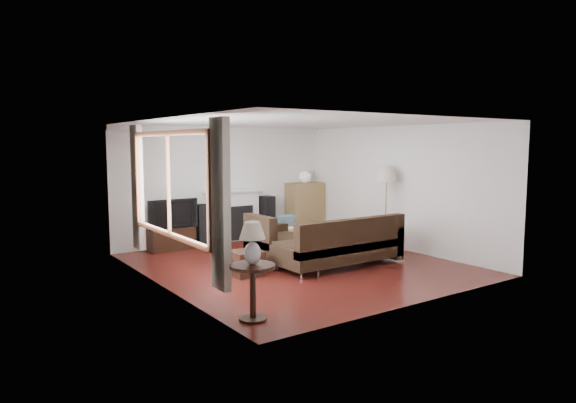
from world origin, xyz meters
TOP-DOWN VIEW (x-y plane):
  - room at (0.00, 0.00)m, footprint 5.10×5.60m
  - window at (-2.45, -0.20)m, footprint 0.12×2.74m
  - curtain_near at (-2.40, -1.72)m, footprint 0.10×0.35m
  - curtain_far at (-2.40, 1.32)m, footprint 0.10×0.35m
  - fireplace at (0.15, 2.64)m, footprint 1.40×0.26m
  - tv_stand at (-1.35, 2.50)m, footprint 0.90×0.40m
  - television at (-1.35, 2.50)m, footprint 1.03×0.13m
  - speaker_left at (-0.61, 2.55)m, footprint 0.29×0.33m
  - speaker_right at (0.97, 2.55)m, footprint 0.30×0.35m
  - bookshelf at (2.03, 2.51)m, footprint 0.89×0.42m
  - globe_lamp at (2.03, 2.51)m, footprint 0.28×0.28m
  - sectional_sofa at (0.53, -0.50)m, footprint 2.53×1.85m
  - coffee_table at (0.75, 0.90)m, footprint 1.35×1.01m
  - footstool at (-1.13, -0.13)m, footprint 0.49×0.49m
  - floor_lamp at (2.22, 0.04)m, footprint 0.47×0.47m
  - side_table at (-2.15, -2.05)m, footprint 0.55×0.55m
  - table_lamp at (-2.15, -2.05)m, footprint 0.32×0.32m

SIDE VIEW (x-z plane):
  - footstool at x=-1.13m, z-range 0.00..0.40m
  - tv_stand at x=-1.35m, z-range 0.00..0.45m
  - coffee_table at x=0.75m, z-range 0.00..0.47m
  - side_table at x=-2.15m, z-range 0.00..0.69m
  - sectional_sofa at x=0.53m, z-range 0.00..0.82m
  - speaker_left at x=-0.61m, z-range 0.00..0.87m
  - speaker_right at x=0.97m, z-range 0.00..0.96m
  - fireplace at x=0.15m, z-range 0.00..1.15m
  - bookshelf at x=2.03m, z-range 0.00..1.22m
  - television at x=-1.35m, z-range 0.45..1.04m
  - floor_lamp at x=2.22m, z-range 0.00..1.70m
  - table_lamp at x=-2.15m, z-range 0.69..1.20m
  - room at x=0.00m, z-range -0.02..2.52m
  - globe_lamp at x=2.03m, z-range 1.22..1.50m
  - curtain_near at x=-2.40m, z-range 0.35..2.45m
  - curtain_far at x=-2.40m, z-range 0.35..2.45m
  - window at x=-2.45m, z-range 0.78..2.32m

